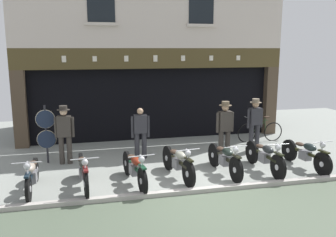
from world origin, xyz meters
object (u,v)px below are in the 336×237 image
motorcycle_center_left (135,168)px  salesman_right (225,127)px  motorcycle_far_left (32,174)px  tyre_sign_pole (46,130)px  motorcycle_center_right (225,159)px  motorcycle_far_right (306,153)px  motorcycle_right (265,156)px  salesman_left (65,132)px  leaning_bicycle (260,131)px  motorcycle_left (83,171)px  shopkeeper_center (140,131)px  motorcycle_center (178,162)px  assistant_far_right (255,122)px  advert_board_near (186,87)px

motorcycle_center_left → salesman_right: size_ratio=1.16×
motorcycle_far_left → tyre_sign_pole: bearing=-94.4°
motorcycle_center_right → tyre_sign_pole: 5.13m
motorcycle_far_right → salesman_right: bearing=-39.4°
motorcycle_center_right → motorcycle_right: bearing=175.1°
motorcycle_center_left → salesman_left: 2.72m
salesman_right → leaning_bicycle: size_ratio=1.03×
tyre_sign_pole → leaning_bicycle: 7.28m
motorcycle_left → tyre_sign_pole: 2.51m
motorcycle_center_right → shopkeeper_center: (-1.94, 1.92, 0.42)m
motorcycle_center → shopkeeper_center: bearing=-78.8°
motorcycle_far_left → motorcycle_left: size_ratio=0.94×
salesman_left → tyre_sign_pole: (-0.52, 0.20, 0.03)m
motorcycle_center → salesman_right: size_ratio=1.15×
motorcycle_far_left → motorcycle_center_right: size_ratio=0.97×
motorcycle_center_left → salesman_left: (-1.71, 2.05, 0.53)m
motorcycle_far_right → salesman_left: size_ratio=1.18×
motorcycle_far_right → salesman_left: (-6.52, 1.94, 0.53)m
motorcycle_center_left → motorcycle_far_right: motorcycle_far_right is taller
motorcycle_center_left → salesman_right: salesman_right is taller
motorcycle_right → salesman_left: 5.64m
motorcycle_far_right → shopkeeper_center: bearing=-29.9°
motorcycle_center_right → leaning_bicycle: 3.89m
motorcycle_center_right → motorcycle_right: 1.14m
motorcycle_far_right → tyre_sign_pole: size_ratio=1.18×
motorcycle_far_right → leaning_bicycle: (0.16, 2.97, -0.05)m
salesman_left → motorcycle_far_right: bearing=170.4°
motorcycle_far_right → motorcycle_center: bearing=-6.2°
motorcycle_far_left → tyre_sign_pole: tyre_sign_pole is taller
shopkeeper_center → assistant_far_right: size_ratio=0.91×
motorcycle_right → salesman_left: salesman_left is taller
motorcycle_far_left → motorcycle_left: bearing=176.6°
motorcycle_center_right → leaning_bicycle: size_ratio=1.16×
motorcycle_center_right → motorcycle_far_right: (2.39, -0.04, -0.01)m
motorcycle_left → assistant_far_right: assistant_far_right is taller
leaning_bicycle → assistant_far_right: bearing=143.8°
motorcycle_center → salesman_right: salesman_right is taller
motorcycle_center → salesman_left: size_ratio=1.19×
motorcycle_right → salesman_right: salesman_right is taller
motorcycle_right → motorcycle_left: bearing=0.1°
motorcycle_far_right → assistant_far_right: assistant_far_right is taller
motorcycle_right → motorcycle_center_right: bearing=-2.5°
salesman_left → advert_board_near: 5.02m
motorcycle_left → advert_board_near: 6.02m
motorcycle_far_right → assistant_far_right: (-0.57, 1.99, 0.54)m
motorcycle_far_left → shopkeeper_center: shopkeeper_center is taller
motorcycle_center_right → shopkeeper_center: shopkeeper_center is taller
shopkeeper_center → motorcycle_center_left: bearing=79.8°
motorcycle_far_left → assistant_far_right: bearing=-163.2°
motorcycle_far_left → shopkeeper_center: bearing=-145.5°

